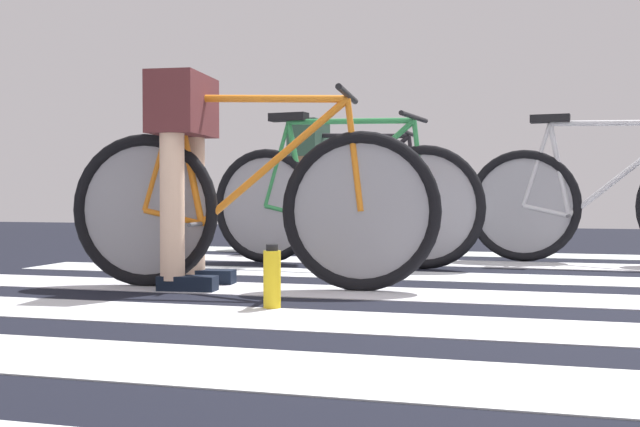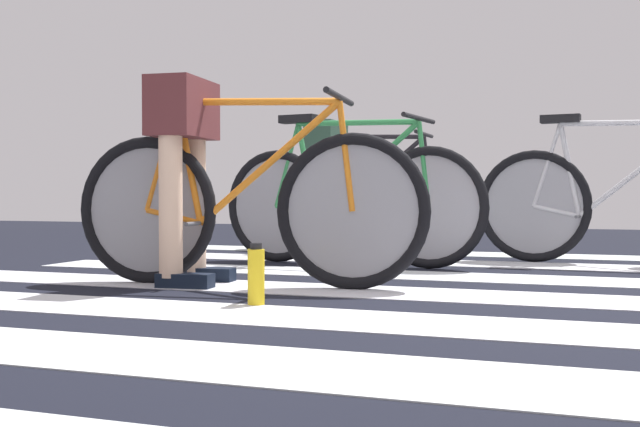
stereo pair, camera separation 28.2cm
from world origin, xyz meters
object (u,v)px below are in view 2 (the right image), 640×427
object	(u,v)px
bicycle_1_of_4	(245,205)
cyclist_1_of_4	(184,152)
bicycle_2_of_4	(348,202)
water_bottle	(256,276)
bicycle_4_of_4	(365,201)
cyclist_4_of_4	(327,167)
bicycle_3_of_4	(618,202)

from	to	relation	value
bicycle_1_of_4	cyclist_1_of_4	distance (m)	0.40
cyclist_1_of_4	bicycle_2_of_4	world-z (taller)	cyclist_1_of_4
water_bottle	bicycle_2_of_4	bearing A→B (deg)	95.27
bicycle_4_of_4	cyclist_4_of_4	xyz separation A→B (m)	(-0.31, 0.01, 0.26)
bicycle_2_of_4	bicycle_3_of_4	distance (m)	1.65
cyclist_1_of_4	bicycle_2_of_4	xyz separation A→B (m)	(0.45, 1.22, -0.25)
bicycle_3_of_4	water_bottle	world-z (taller)	bicycle_3_of_4
bicycle_3_of_4	water_bottle	bearing A→B (deg)	-115.40
cyclist_1_of_4	water_bottle	size ratio (longest dim) A/B	4.02
cyclist_1_of_4	bicycle_4_of_4	world-z (taller)	cyclist_1_of_4
bicycle_1_of_4	cyclist_4_of_4	world-z (taller)	cyclist_4_of_4
bicycle_1_of_4	bicycle_4_of_4	distance (m)	2.34
cyclist_1_of_4	cyclist_4_of_4	bearing A→B (deg)	86.81
bicycle_3_of_4	bicycle_4_of_4	size ratio (longest dim) A/B	1.00
cyclist_1_of_4	cyclist_4_of_4	world-z (taller)	cyclist_4_of_4
bicycle_4_of_4	bicycle_3_of_4	bearing A→B (deg)	-17.44
water_bottle	cyclist_4_of_4	bearing A→B (deg)	103.36
cyclist_4_of_4	water_bottle	bearing A→B (deg)	-75.32
water_bottle	bicycle_4_of_4	bearing A→B (deg)	97.44
bicycle_1_of_4	bicycle_4_of_4	size ratio (longest dim) A/B	1.00
bicycle_1_of_4	bicycle_3_of_4	bearing A→B (deg)	40.46
cyclist_4_of_4	cyclist_1_of_4	bearing A→B (deg)	-86.77
cyclist_1_of_4	bicycle_3_of_4	distance (m)	2.68
cyclist_1_of_4	bicycle_1_of_4	bearing A→B (deg)	0.00
bicycle_3_of_4	cyclist_1_of_4	bearing A→B (deg)	-132.66
bicycle_3_of_4	bicycle_4_of_4	world-z (taller)	same
bicycle_3_of_4	bicycle_4_of_4	distance (m)	1.88
cyclist_1_of_4	cyclist_4_of_4	distance (m)	2.37
bicycle_1_of_4	water_bottle	distance (m)	0.68
bicycle_1_of_4	bicycle_2_of_4	world-z (taller)	same
bicycle_1_of_4	water_bottle	xyz separation A→B (m)	(0.30, -0.55, -0.27)
bicycle_3_of_4	bicycle_1_of_4	bearing A→B (deg)	-128.34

